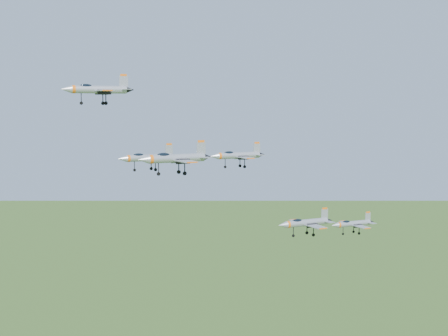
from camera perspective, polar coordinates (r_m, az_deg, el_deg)
name	(u,v)px	position (r m, az deg, el deg)	size (l,w,h in m)	color
jet_lead	(97,89)	(120.23, -11.52, 7.06)	(13.97, 11.58, 3.73)	#979BA3
jet_left_high	(148,158)	(110.22, -7.01, 0.96)	(11.27, 9.24, 3.02)	#979BA3
jet_right_high	(175,158)	(97.45, -4.54, 0.91)	(12.59, 10.33, 3.38)	#979BA3
jet_left_low	(237,155)	(131.95, 1.21, 1.18)	(12.85, 10.65, 3.43)	#979BA3
jet_right_low	(305,223)	(109.09, 7.43, -4.98)	(11.12, 9.16, 2.98)	#979BA3
jet_trail	(352,224)	(130.22, 11.66, -5.00)	(10.51, 8.70, 2.81)	#979BA3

